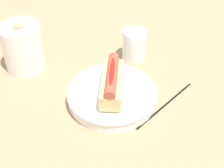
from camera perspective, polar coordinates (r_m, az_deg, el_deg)
The scene contains 6 objects.
ground_plane at distance 0.82m, azimuth -1.61°, elevation -3.94°, with size 2.40×2.40×0.00m, color #9E7A56.
serving_bowl at distance 0.82m, azimuth -0.00°, elevation -1.89°, with size 0.23×0.23×0.03m.
hotdog_front at distance 0.79m, azimuth -0.00°, elevation 0.43°, with size 0.16×0.08×0.06m.
water_glass at distance 0.95m, azimuth 3.83°, elevation 6.61°, with size 0.07×0.07×0.09m.
paper_towel_roll at distance 0.94m, azimuth -15.12°, elevation 6.17°, with size 0.11×0.11×0.13m.
chopstick_near at distance 0.83m, azimuth 9.17°, elevation -3.53°, with size 0.01×0.01×0.22m, color black.
Camera 1 is at (-0.55, -0.19, 0.57)m, focal length 52.94 mm.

